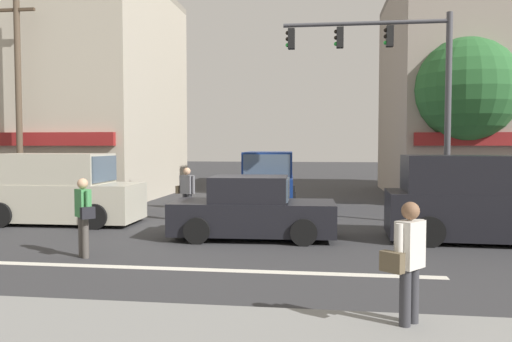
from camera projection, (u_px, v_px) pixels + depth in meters
name	position (u px, v px, depth m)	size (l,w,h in m)	color
ground_plane	(234.00, 236.00, 12.91)	(120.00, 120.00, 0.00)	#333335
lane_marking_stripe	(201.00, 270.00, 9.44)	(9.00, 0.24, 0.01)	silver
building_left_block	(27.00, 94.00, 23.44)	(13.05, 8.86, 9.61)	#B7AD99
building_right_corner	(510.00, 91.00, 23.00)	(10.78, 10.00, 9.80)	gray
street_tree	(466.00, 90.00, 18.85)	(3.93, 3.93, 6.42)	#4C3823
utility_pole_near_left	(19.00, 101.00, 18.22)	(1.40, 0.22, 7.67)	brown
utility_pole_far_right	(476.00, 98.00, 19.84)	(1.40, 0.22, 8.18)	brown
traffic_light_mast	(402.00, 79.00, 14.61)	(4.89, 0.27, 6.20)	#47474C
sedan_crossing_rightbound	(253.00, 210.00, 12.62)	(4.17, 2.01, 1.58)	black
van_crossing_leftbound	(268.00, 181.00, 19.00)	(2.27, 4.71, 2.11)	navy
van_crossing_center	(480.00, 201.00, 12.18)	(4.67, 2.18, 2.11)	black
van_waiting_far	(60.00, 190.00, 15.05)	(4.63, 2.10, 2.11)	#B7B29E
pedestrian_foreground_with_bag	(408.00, 261.00, 6.06)	(0.58, 0.58, 1.67)	#333338
pedestrian_mid_crossing	(83.00, 213.00, 10.42)	(0.58, 0.58, 1.67)	#4C4742
pedestrian_far_side	(187.00, 191.00, 15.47)	(0.66, 0.47, 1.67)	#333338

